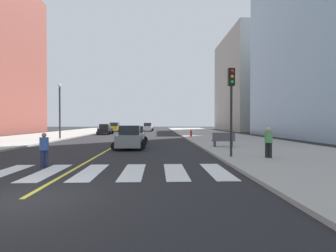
# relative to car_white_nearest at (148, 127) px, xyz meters

# --- Properties ---
(ground_plane) EXTENTS (220.00, 220.00, 0.00)m
(ground_plane) POSITION_rel_car_white_nearest_xyz_m (-1.54, -53.38, -0.88)
(ground_plane) COLOR black
(sidewalk_kerb_east) EXTENTS (10.00, 120.00, 0.15)m
(sidewalk_kerb_east) POSITION_rel_car_white_nearest_xyz_m (10.66, -33.38, -0.80)
(sidewalk_kerb_east) COLOR #9E9B93
(sidewalk_kerb_east) RESTS_ON ground
(crosswalk_paint) EXTENTS (13.50, 4.00, 0.01)m
(crosswalk_paint) POSITION_rel_car_white_nearest_xyz_m (-1.54, -49.38, -0.87)
(crosswalk_paint) COLOR silver
(crosswalk_paint) RESTS_ON ground
(lane_divider_paint) EXTENTS (0.16, 80.00, 0.01)m
(lane_divider_paint) POSITION_rel_car_white_nearest_xyz_m (-1.54, -13.38, -0.87)
(lane_divider_paint) COLOR yellow
(lane_divider_paint) RESTS_ON ground
(parking_garage_concrete) EXTENTS (18.00, 24.00, 22.78)m
(parking_garage_concrete) POSITION_rel_car_white_nearest_xyz_m (27.56, 4.57, 10.51)
(parking_garage_concrete) COLOR #9E9B93
(parking_garage_concrete) RESTS_ON ground
(car_white_nearest) EXTENTS (2.70, 4.24, 1.87)m
(car_white_nearest) POSITION_rel_car_white_nearest_xyz_m (0.00, 0.00, 0.00)
(car_white_nearest) COLOR silver
(car_white_nearest) RESTS_ON ground
(car_silver_second) EXTENTS (2.44, 3.85, 1.70)m
(car_silver_second) POSITION_rel_car_white_nearest_xyz_m (0.02, -33.86, -0.08)
(car_silver_second) COLOR #B7B7BC
(car_silver_second) RESTS_ON ground
(car_gray_third) EXTENTS (2.61, 4.13, 1.83)m
(car_gray_third) POSITION_rel_car_white_nearest_xyz_m (0.01, -39.43, -0.02)
(car_gray_third) COLOR slate
(car_gray_third) RESTS_ON ground
(car_yellow_fourth) EXTENTS (2.81, 4.43, 1.96)m
(car_yellow_fourth) POSITION_rel_car_white_nearest_xyz_m (-6.98, -2.14, 0.04)
(car_yellow_fourth) COLOR gold
(car_yellow_fourth) RESTS_ON ground
(car_black_fifth) EXTENTS (2.51, 3.95, 1.75)m
(car_black_fifth) POSITION_rel_car_white_nearest_xyz_m (-6.52, -15.26, -0.06)
(car_black_fifth) COLOR black
(car_black_fifth) RESTS_ON ground
(traffic_light_near_corner) EXTENTS (0.36, 0.41, 5.02)m
(traffic_light_near_corner) POSITION_rel_car_white_nearest_xyz_m (6.40, -45.60, 2.79)
(traffic_light_near_corner) COLOR black
(traffic_light_near_corner) RESTS_ON sidewalk_kerb_east
(park_bench) EXTENTS (1.81, 0.58, 1.12)m
(park_bench) POSITION_rel_car_white_nearest_xyz_m (7.42, -39.58, -0.19)
(park_bench) COLOR #47474C
(park_bench) RESTS_ON sidewalk_kerb_east
(pedestrian_crossing) EXTENTS (0.40, 0.40, 1.61)m
(pedestrian_crossing) POSITION_rel_car_white_nearest_xyz_m (-3.12, -47.99, 0.01)
(pedestrian_crossing) COLOR #232847
(pedestrian_crossing) RESTS_ON ground
(pedestrian_waiting_east) EXTENTS (0.42, 0.42, 1.68)m
(pedestrian_waiting_east) POSITION_rel_car_white_nearest_xyz_m (8.30, -46.26, 0.20)
(pedestrian_waiting_east) COLOR black
(pedestrian_waiting_east) RESTS_ON sidewalk_kerb_east
(fire_hydrant) EXTENTS (0.26, 0.26, 0.89)m
(fire_hydrant) POSITION_rel_car_white_nearest_xyz_m (6.68, -24.74, -0.30)
(fire_hydrant) COLOR red
(fire_hydrant) RESTS_ON sidewalk_kerb_east
(street_lamp) EXTENTS (0.44, 0.44, 6.46)m
(street_lamp) POSITION_rel_car_white_nearest_xyz_m (-9.35, -28.32, 3.15)
(street_lamp) COLOR #38383D
(street_lamp) RESTS_ON sidewalk_kerb_west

